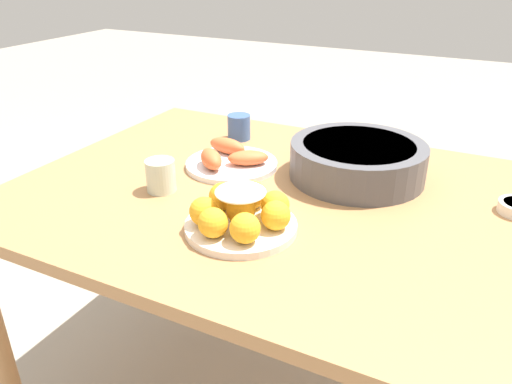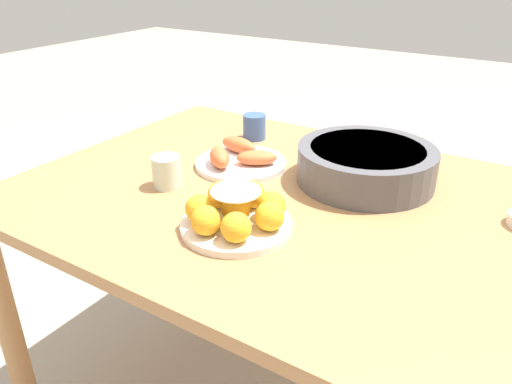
% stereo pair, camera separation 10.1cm
% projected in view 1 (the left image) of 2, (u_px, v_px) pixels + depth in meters
% --- Properties ---
extents(dining_table, '(1.20, 0.93, 0.75)m').
position_uv_depth(dining_table, '(268.00, 227.00, 1.24)').
color(dining_table, '#A87547').
rests_on(dining_table, ground_plane).
extents(cake_plate, '(0.23, 0.23, 0.10)m').
position_uv_depth(cake_plate, '(241.00, 214.00, 1.01)').
color(cake_plate, silver).
rests_on(cake_plate, dining_table).
extents(serving_bowl, '(0.34, 0.34, 0.09)m').
position_uv_depth(serving_bowl, '(358.00, 159.00, 1.24)').
color(serving_bowl, '#4C4C51').
rests_on(serving_bowl, dining_table).
extents(seafood_platter, '(0.24, 0.24, 0.06)m').
position_uv_depth(seafood_platter, '(230.00, 160.00, 1.32)').
color(seafood_platter, silver).
rests_on(seafood_platter, dining_table).
extents(cup_near, '(0.07, 0.07, 0.08)m').
position_uv_depth(cup_near, '(161.00, 176.00, 1.18)').
color(cup_near, beige).
rests_on(cup_near, dining_table).
extents(cup_far, '(0.07, 0.07, 0.07)m').
position_uv_depth(cup_far, '(239.00, 127.00, 1.50)').
color(cup_far, '#38568E').
rests_on(cup_far, dining_table).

